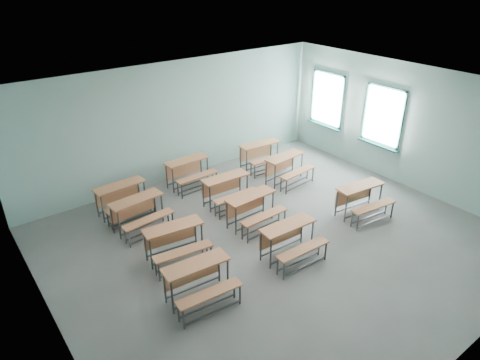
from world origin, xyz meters
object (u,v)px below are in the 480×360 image
at_px(desk_unit_r2c2, 287,165).
at_px(desk_unit_r3c2, 261,152).
at_px(desk_unit_r1c0, 176,239).
at_px(desk_unit_r2c0, 140,210).
at_px(desk_unit_r0c0, 199,278).
at_px(desk_unit_r3c1, 189,169).
at_px(desk_unit_r3c0, 123,196).
at_px(desk_unit_r0c2, 362,197).
at_px(desk_unit_r2c1, 228,187).
at_px(desk_unit_r1c1, 253,207).
at_px(desk_unit_r0c1, 291,237).

height_order(desk_unit_r2c2, desk_unit_r3c2, same).
bearing_deg(desk_unit_r1c0, desk_unit_r2c0, 100.67).
height_order(desk_unit_r0c0, desk_unit_r3c1, same).
xyz_separation_m(desk_unit_r3c0, desk_unit_r3c2, (4.23, -0.00, 0.00)).
height_order(desk_unit_r0c2, desk_unit_r2c1, same).
distance_m(desk_unit_r1c1, desk_unit_r2c2, 2.39).
distance_m(desk_unit_r0c2, desk_unit_r2c1, 3.19).
distance_m(desk_unit_r3c0, desk_unit_r3c1, 2.01).
xyz_separation_m(desk_unit_r0c0, desk_unit_r2c1, (2.36, 2.42, 0.00)).
xyz_separation_m(desk_unit_r1c0, desk_unit_r2c0, (-0.09, 1.45, 0.00)).
bearing_deg(desk_unit_r2c1, desk_unit_r0c0, -131.97).
distance_m(desk_unit_r2c1, desk_unit_r3c1, 1.45).
distance_m(desk_unit_r0c2, desk_unit_r3c2, 3.44).
relative_size(desk_unit_r2c1, desk_unit_r3c2, 0.98).
bearing_deg(desk_unit_r3c0, desk_unit_r2c1, -30.55).
height_order(desk_unit_r2c0, desk_unit_r3c1, same).
xyz_separation_m(desk_unit_r1c0, desk_unit_r3c0, (-0.12, 2.30, 0.00)).
bearing_deg(desk_unit_r0c0, desk_unit_r3c2, 44.08).
relative_size(desk_unit_r2c0, desk_unit_r3c1, 1.03).
xyz_separation_m(desk_unit_r3c0, desk_unit_r3c1, (1.99, 0.28, 0.00)).
relative_size(desk_unit_r0c0, desk_unit_r0c1, 1.02).
bearing_deg(desk_unit_r2c0, desk_unit_r0c1, -60.20).
xyz_separation_m(desk_unit_r2c1, desk_unit_r3c0, (-2.21, 1.15, 0.00)).
relative_size(desk_unit_r1c0, desk_unit_r1c1, 1.06).
bearing_deg(desk_unit_r3c2, desk_unit_r2c0, -164.35).
height_order(desk_unit_r2c0, desk_unit_r3c2, same).
xyz_separation_m(desk_unit_r2c0, desk_unit_r3c0, (-0.03, 0.84, 0.00)).
relative_size(desk_unit_r0c1, desk_unit_r3c1, 1.01).
relative_size(desk_unit_r0c2, desk_unit_r1c0, 1.00).
bearing_deg(desk_unit_r3c0, desk_unit_r3c2, -3.08).
bearing_deg(desk_unit_r3c0, desk_unit_r1c1, -49.68).
bearing_deg(desk_unit_r3c0, desk_unit_r1c0, -90.21).
distance_m(desk_unit_r2c2, desk_unit_r3c2, 1.10).
xyz_separation_m(desk_unit_r0c0, desk_unit_r3c2, (4.37, 3.58, 0.00)).
bearing_deg(desk_unit_r1c1, desk_unit_r2c0, 144.62).
height_order(desk_unit_r0c0, desk_unit_r3c0, same).
bearing_deg(desk_unit_r0c2, desk_unit_r3c1, 130.44).
relative_size(desk_unit_r1c1, desk_unit_r2c0, 0.96).
bearing_deg(desk_unit_r0c1, desk_unit_r1c1, 85.99).
relative_size(desk_unit_r1c0, desk_unit_r3c0, 1.04).
bearing_deg(desk_unit_r0c1, desk_unit_r3c1, 92.17).
xyz_separation_m(desk_unit_r2c2, desk_unit_r3c1, (-2.23, 1.39, 0.00)).
height_order(desk_unit_r0c2, desk_unit_r1c0, same).
distance_m(desk_unit_r0c2, desk_unit_r2c0, 5.12).
bearing_deg(desk_unit_r1c1, desk_unit_r2c1, 83.95).
xyz_separation_m(desk_unit_r2c0, desk_unit_r2c1, (2.19, -0.31, 0.00)).
distance_m(desk_unit_r1c1, desk_unit_r2c0, 2.53).
height_order(desk_unit_r2c1, desk_unit_r3c1, same).
relative_size(desk_unit_r3c0, desk_unit_r3c1, 1.01).
distance_m(desk_unit_r1c0, desk_unit_r3c1, 3.19).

